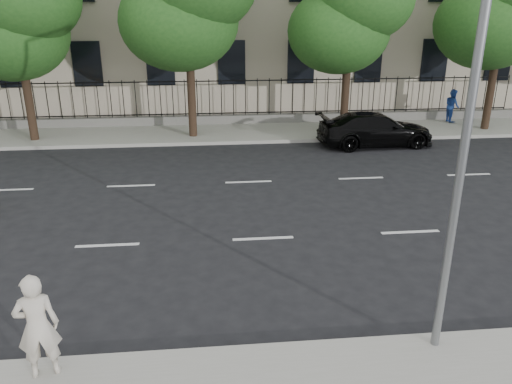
# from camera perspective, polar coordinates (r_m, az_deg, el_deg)

# --- Properties ---
(ground) EXTENTS (120.00, 120.00, 0.00)m
(ground) POSITION_cam_1_polar(r_m,az_deg,el_deg) (10.96, 2.31, -11.03)
(ground) COLOR black
(ground) RESTS_ON ground
(far_sidewalk) EXTENTS (60.00, 4.00, 0.15)m
(far_sidewalk) POSITION_cam_1_polar(r_m,az_deg,el_deg) (23.96, -2.31, 6.86)
(far_sidewalk) COLOR gray
(far_sidewalk) RESTS_ON ground
(lane_markings) EXTENTS (49.60, 4.62, 0.01)m
(lane_markings) POSITION_cam_1_polar(r_m,az_deg,el_deg) (15.18, -0.15, -1.63)
(lane_markings) COLOR silver
(lane_markings) RESTS_ON ground
(iron_fence) EXTENTS (30.00, 0.50, 2.20)m
(iron_fence) POSITION_cam_1_polar(r_m,az_deg,el_deg) (25.49, -2.57, 9.01)
(iron_fence) COLOR slate
(iron_fence) RESTS_ON far_sidewalk
(street_light) EXTENTS (0.25, 3.32, 8.05)m
(street_light) POSITION_cam_1_polar(r_m,az_deg,el_deg) (8.43, 22.36, 15.07)
(street_light) COLOR slate
(street_light) RESTS_ON near_sidewalk
(tree_b) EXTENTS (5.53, 5.12, 8.97)m
(tree_b) POSITION_cam_1_polar(r_m,az_deg,el_deg) (23.85, -25.78, 18.91)
(tree_b) COLOR #382619
(tree_b) RESTS_ON far_sidewalk
(tree_d) EXTENTS (5.34, 4.94, 8.84)m
(tree_d) POSITION_cam_1_polar(r_m,az_deg,el_deg) (23.49, 10.78, 20.46)
(tree_d) COLOR #382619
(tree_d) RESTS_ON far_sidewalk
(black_sedan) EXTENTS (5.09, 2.30, 1.45)m
(black_sedan) POSITION_cam_1_polar(r_m,az_deg,el_deg) (22.29, 13.47, 6.99)
(black_sedan) COLOR black
(black_sedan) RESTS_ON ground
(woman_near) EXTENTS (0.74, 0.58, 1.80)m
(woman_near) POSITION_cam_1_polar(r_m,az_deg,el_deg) (8.74, -23.72, -13.87)
(woman_near) COLOR beige
(woman_near) RESTS_ON near_sidewalk
(pedestrian_far) EXTENTS (0.63, 0.81, 1.65)m
(pedestrian_far) POSITION_cam_1_polar(r_m,az_deg,el_deg) (27.52, 21.51, 9.17)
(pedestrian_far) COLOR #22439C
(pedestrian_far) RESTS_ON far_sidewalk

